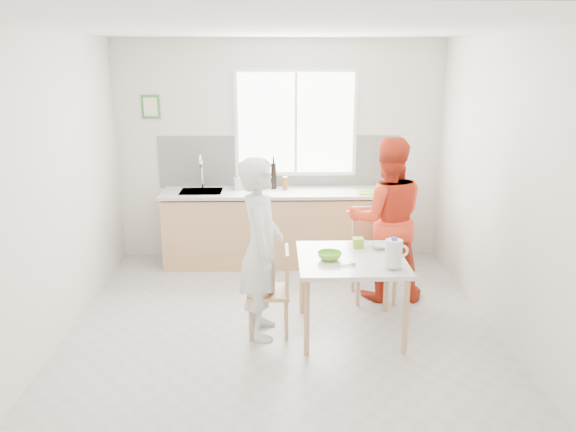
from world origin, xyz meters
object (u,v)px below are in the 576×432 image
object	(u,v)px
bowl_green	(330,256)
person_red	(386,220)
wine_bottle_a	(274,176)
person_white	(261,249)
milk_jug	(394,253)
wine_bottle_b	(263,177)
bowl_white	(379,246)
dining_table	(351,265)
chair_left	(275,288)
chair_far	(373,249)

from	to	relation	value
bowl_green	person_red	bearing A→B (deg)	51.95
person_red	wine_bottle_a	distance (m)	1.67
person_white	person_red	bearing A→B (deg)	-57.96
person_red	milk_jug	bearing A→B (deg)	82.49
wine_bottle_b	milk_jug	bearing A→B (deg)	-62.82
person_red	bowl_white	distance (m)	0.58
dining_table	milk_jug	world-z (taller)	milk_jug
chair_left	wine_bottle_a	bearing A→B (deg)	-179.69
chair_left	milk_jug	distance (m)	1.13
person_white	wine_bottle_a	bearing A→B (deg)	-3.24
bowl_white	person_red	bearing A→B (deg)	73.23
person_red	milk_jug	size ratio (longest dim) A/B	6.63
chair_left	milk_jug	bearing A→B (deg)	74.53
wine_bottle_a	wine_bottle_b	bearing A→B (deg)	178.76
dining_table	chair_left	world-z (taller)	chair_left
chair_far	person_red	world-z (taller)	person_red
chair_left	wine_bottle_a	xyz separation A→B (m)	(-0.01, 1.98, 0.63)
person_white	person_red	size ratio (longest dim) A/B	0.97
person_white	wine_bottle_b	size ratio (longest dim) A/B	5.52
chair_far	person_white	size ratio (longest dim) A/B	0.58
bowl_green	chair_left	bearing A→B (deg)	174.22
chair_far	bowl_white	size ratio (longest dim) A/B	5.01
chair_left	chair_far	world-z (taller)	chair_far
dining_table	chair_left	xyz separation A→B (m)	(-0.69, -0.00, -0.21)
bowl_green	chair_far	bearing A→B (deg)	57.84
person_red	wine_bottle_a	bearing A→B (deg)	-45.27
chair_far	wine_bottle_b	distance (m)	1.74
chair_left	milk_jug	world-z (taller)	milk_jug
person_white	milk_jug	world-z (taller)	person_white
chair_left	wine_bottle_a	distance (m)	2.07
chair_far	wine_bottle_b	bearing A→B (deg)	135.65
wine_bottle_a	person_red	bearing A→B (deg)	-45.20
chair_left	wine_bottle_b	size ratio (longest dim) A/B	2.73
bowl_white	wine_bottle_b	xyz separation A→B (m)	(-1.13, 1.73, 0.31)
person_white	wine_bottle_b	xyz separation A→B (m)	(-0.02, 1.98, 0.24)
chair_left	bowl_white	xyz separation A→B (m)	(0.99, 0.25, 0.31)
chair_left	bowl_white	size ratio (longest dim) A/B	4.28
chair_left	wine_bottle_a	size ratio (longest dim) A/B	2.56
wine_bottle_b	wine_bottle_a	bearing A→B (deg)	-1.24
bowl_green	wine_bottle_a	xyz separation A→B (m)	(-0.50, 2.02, 0.31)
dining_table	bowl_white	distance (m)	0.40
chair_left	chair_far	distance (m)	1.33
dining_table	bowl_green	distance (m)	0.23
chair_far	milk_jug	xyz separation A→B (m)	(-0.02, -1.10, 0.35)
dining_table	milk_jug	size ratio (longest dim) A/B	3.71
person_red	wine_bottle_b	distance (m)	1.77
bowl_white	milk_jug	distance (m)	0.54
person_red	wine_bottle_b	size ratio (longest dim) A/B	5.71
dining_table	bowl_white	world-z (taller)	bowl_white
bowl_white	wine_bottle_a	distance (m)	2.02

